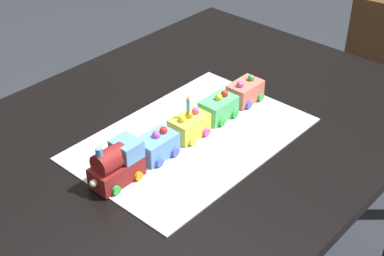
{
  "coord_description": "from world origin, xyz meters",
  "views": [
    {
      "loc": [
        -0.9,
        -0.84,
        1.57
      ],
      "look_at": [
        -0.02,
        -0.05,
        0.77
      ],
      "focal_mm": 52.3,
      "sensor_mm": 36.0,
      "label": 1
    }
  ],
  "objects": [
    {
      "name": "dining_table",
      "position": [
        0.0,
        0.0,
        0.63
      ],
      "size": [
        1.4,
        1.0,
        0.74
      ],
      "color": "black",
      "rests_on": "ground"
    },
    {
      "name": "cake_board",
      "position": [
        -0.02,
        -0.05,
        0.74
      ],
      "size": [
        0.6,
        0.4,
        0.0
      ],
      "primitive_type": "cube",
      "color": "silver",
      "rests_on": "dining_table"
    },
    {
      "name": "cake_locomotive",
      "position": [
        -0.26,
        -0.03,
        0.79
      ],
      "size": [
        0.14,
        0.08,
        0.12
      ],
      "color": "maroon",
      "rests_on": "cake_board"
    },
    {
      "name": "cake_car_tanker_sky_blue",
      "position": [
        -0.13,
        -0.03,
        0.77
      ],
      "size": [
        0.1,
        0.08,
        0.07
      ],
      "color": "#669EEA",
      "rests_on": "cake_board"
    },
    {
      "name": "cake_car_flatbed_lemon",
      "position": [
        -0.01,
        -0.03,
        0.77
      ],
      "size": [
        0.1,
        0.08,
        0.07
      ],
      "color": "#F4E04C",
      "rests_on": "cake_board"
    },
    {
      "name": "cake_car_hopper_mint_green",
      "position": [
        0.1,
        -0.03,
        0.77
      ],
      "size": [
        0.1,
        0.08,
        0.07
      ],
      "color": "#59CC7A",
      "rests_on": "cake_board"
    },
    {
      "name": "cake_car_gondola_coral",
      "position": [
        0.22,
        -0.03,
        0.77
      ],
      "size": [
        0.1,
        0.08,
        0.07
      ],
      "color": "#F27260",
      "rests_on": "cake_board"
    },
    {
      "name": "birthday_candle",
      "position": [
        -0.02,
        -0.03,
        0.84
      ],
      "size": [
        0.01,
        0.01,
        0.05
      ],
      "color": "#4CA5E5",
      "rests_on": "cake_car_flatbed_lemon"
    }
  ]
}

